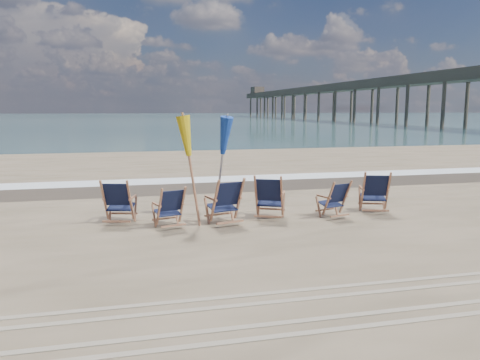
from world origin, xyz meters
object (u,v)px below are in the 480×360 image
at_px(beach_chair_1, 182,206).
at_px(beach_chair_5, 388,193).
at_px(beach_chair_0, 130,202).
at_px(beach_chair_2, 240,201).
at_px(umbrella_yellow, 192,141).
at_px(umbrella_blue, 220,139).
at_px(beach_chair_3, 282,198).
at_px(fishing_pier, 348,97).
at_px(beach_chair_4, 346,198).

xyz_separation_m(beach_chair_1, beach_chair_5, (4.93, 0.14, 0.07)).
relative_size(beach_chair_0, beach_chair_2, 0.96).
relative_size(umbrella_yellow, umbrella_blue, 1.00).
relative_size(beach_chair_0, umbrella_yellow, 0.43).
distance_m(beach_chair_3, beach_chair_5, 2.69).
bearing_deg(beach_chair_3, beach_chair_5, -154.05).
xyz_separation_m(beach_chair_5, umbrella_yellow, (-4.70, -0.04, 1.30)).
bearing_deg(fishing_pier, beach_chair_5, -115.52).
distance_m(beach_chair_4, fishing_pier, 80.65).
height_order(beach_chair_0, beach_chair_5, beach_chair_5).
height_order(beach_chair_2, umbrella_yellow, umbrella_yellow).
distance_m(beach_chair_0, umbrella_blue, 2.44).
bearing_deg(beach_chair_5, beach_chair_2, 20.67).
relative_size(beach_chair_0, umbrella_blue, 0.43).
bearing_deg(beach_chair_4, beach_chair_3, -16.82).
xyz_separation_m(beach_chair_0, beach_chair_5, (6.01, -0.32, 0.01)).
bearing_deg(beach_chair_5, beach_chair_3, 19.26).
bearing_deg(beach_chair_4, umbrella_blue, -28.94).
bearing_deg(beach_chair_2, beach_chair_0, -26.06).
distance_m(beach_chair_1, umbrella_yellow, 1.39).
relative_size(beach_chair_4, umbrella_yellow, 0.38).
distance_m(beach_chair_1, beach_chair_5, 4.93).
height_order(beach_chair_3, fishing_pier, fishing_pier).
height_order(beach_chair_3, beach_chair_5, beach_chair_3).
distance_m(beach_chair_3, umbrella_blue, 1.93).
bearing_deg(fishing_pier, umbrella_yellow, -118.47).
height_order(beach_chair_4, umbrella_blue, umbrella_blue).
relative_size(beach_chair_3, beach_chair_4, 1.16).
xyz_separation_m(umbrella_blue, fishing_pier, (38.41, 71.56, 2.83)).
distance_m(beach_chair_2, umbrella_blue, 1.52).
xyz_separation_m(beach_chair_2, umbrella_yellow, (-1.01, 0.12, 1.30)).
bearing_deg(umbrella_blue, beach_chair_3, -26.82).
bearing_deg(beach_chair_3, umbrella_yellow, 24.43).
xyz_separation_m(beach_chair_1, beach_chair_2, (1.24, -0.03, 0.07)).
bearing_deg(beach_chair_4, fishing_pier, -131.44).
distance_m(beach_chair_1, beach_chair_2, 1.25).
xyz_separation_m(beach_chair_0, beach_chair_1, (1.07, -0.46, -0.05)).
bearing_deg(beach_chair_2, beach_chair_4, 167.37).
distance_m(beach_chair_2, fishing_pier, 81.86).
xyz_separation_m(beach_chair_2, fishing_pier, (38.13, 72.32, 4.12)).
bearing_deg(beach_chair_4, umbrella_yellow, -16.11).
height_order(beach_chair_0, beach_chair_2, beach_chair_2).
xyz_separation_m(beach_chair_1, beach_chair_3, (2.25, 0.09, 0.07)).
height_order(beach_chair_5, umbrella_yellow, umbrella_yellow).
relative_size(beach_chair_4, fishing_pier, 0.01).
xyz_separation_m(beach_chair_3, beach_chair_5, (2.69, 0.05, -0.00)).
relative_size(beach_chair_3, beach_chair_5, 1.00).
distance_m(beach_chair_2, beach_chair_5, 3.69).
distance_m(beach_chair_1, fishing_pier, 82.43).
relative_size(beach_chair_2, beach_chair_5, 1.01).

